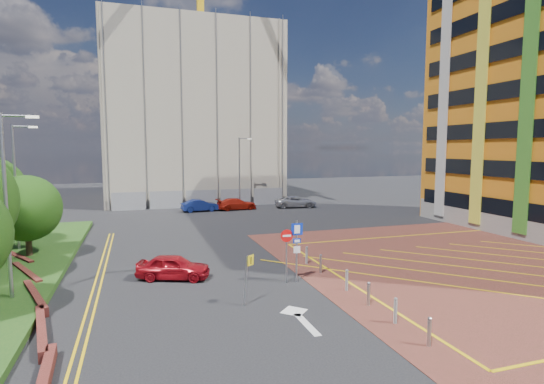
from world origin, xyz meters
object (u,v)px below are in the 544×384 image
warning_sign (248,273)px  car_red_left (173,267)px  lamp_left_far (17,182)px  lamp_left_near (8,199)px  lamp_back (240,170)px  car_silver_back (296,202)px  tree_c (27,208)px  sign_cluster (293,245)px  car_red_back (237,204)px  car_blue_back (200,205)px

warning_sign → car_red_left: (-2.75, 4.83, -0.79)m
lamp_left_far → warning_sign: (11.74, -13.36, -3.23)m
lamp_left_near → warning_sign: bearing=-19.0°
lamp_back → car_silver_back: lamp_back is taller
tree_c → lamp_left_near: 8.20m
car_red_left → car_silver_back: size_ratio=0.80×
sign_cluster → car_red_back: size_ratio=0.72×
lamp_left_near → lamp_back: lamp_left_near is taller
lamp_back → sign_cluster: lamp_back is taller
car_red_left → car_silver_back: (15.69, 23.10, 0.02)m
lamp_back → car_blue_back: bearing=-165.5°
sign_cluster → lamp_left_far: bearing=143.2°
lamp_back → car_silver_back: size_ratio=1.69×
tree_c → lamp_left_far: lamp_left_far is taller
tree_c → car_silver_back: (23.76, 16.58, -2.53)m
tree_c → sign_cluster: bearing=-33.2°
tree_c → warning_sign: size_ratio=2.19×
car_blue_back → car_silver_back: size_ratio=0.83×
lamp_left_near → car_red_back: 29.72m
lamp_left_far → car_red_back: 23.52m
car_red_back → tree_c: bearing=130.5°
warning_sign → lamp_left_far: bearing=131.3°
car_red_left → car_red_back: bearing=-0.1°
tree_c → lamp_back: size_ratio=0.61×
warning_sign → lamp_left_near: bearing=161.0°
lamp_left_far → car_red_left: lamp_left_far is taller
tree_c → lamp_back: 25.19m
lamp_back → lamp_left_near: bearing=-122.4°
lamp_left_near → car_red_back: bearing=57.6°
sign_cluster → car_red_left: (-5.73, 2.49, -1.31)m
lamp_left_far → car_red_back: bearing=39.9°
lamp_back → car_blue_back: (-4.77, -1.23, -3.71)m
tree_c → sign_cluster: tree_c is taller
lamp_left_near → lamp_left_far: bearing=101.3°
car_red_back → lamp_left_near: bearing=143.1°
warning_sign → car_red_back: 28.87m
sign_cluster → warning_sign: sign_cluster is taller
lamp_left_near → car_red_left: (6.99, 1.47, -4.02)m
lamp_left_far → sign_cluster: 18.58m
car_silver_back → lamp_left_near: bearing=145.0°
car_blue_back → lamp_left_far: bearing=131.6°
sign_cluster → lamp_left_near: bearing=175.4°
lamp_back → car_red_back: bearing=-122.2°
warning_sign → car_red_left: 5.61m
sign_cluster → warning_sign: (-2.98, -2.34, -0.52)m
lamp_left_near → lamp_back: size_ratio=1.00×
car_blue_back → car_red_back: 4.06m
lamp_left_near → car_red_left: lamp_left_near is taller
sign_cluster → car_red_back: 26.09m
car_red_back → car_silver_back: 6.90m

